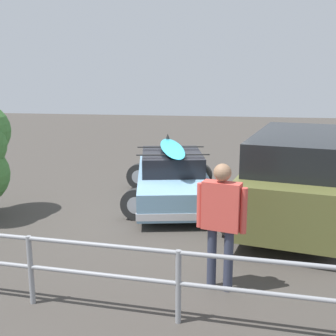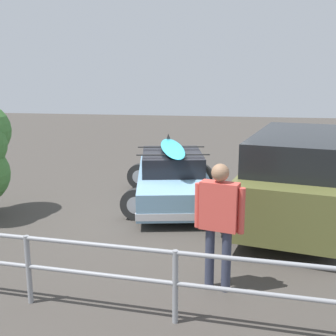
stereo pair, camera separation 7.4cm
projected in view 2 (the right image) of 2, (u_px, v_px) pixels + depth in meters
The scene contains 6 objects.
ground_plane at pixel (189, 210), 9.39m from camera, with size 44.00×44.00×0.02m, color #423D38.
parking_stripe at pixel (229, 205), 9.75m from camera, with size 3.94×0.12×0.00m, color silver.
sedan_car at pixel (172, 178), 9.89m from camera, with size 2.73×4.24×1.45m.
suv_car at pixel (297, 175), 8.55m from camera, with size 3.15×5.04×1.81m.
person_bystander at pixel (219, 216), 5.68m from camera, with size 0.68×0.32×1.80m.
railing_fence at pixel (175, 274), 4.97m from camera, with size 7.86×0.60×0.94m.
Camera 2 is at (-1.06, 8.92, 2.93)m, focal length 45.00 mm.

